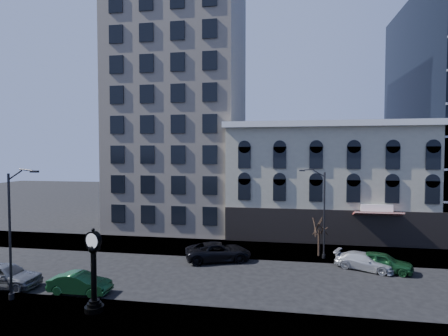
% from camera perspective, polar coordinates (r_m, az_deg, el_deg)
% --- Properties ---
extents(ground, '(160.00, 160.00, 0.00)m').
position_cam_1_polar(ground, '(27.48, -5.74, -17.25)').
color(ground, black).
rests_on(ground, ground).
extents(sidewalk_far, '(160.00, 6.00, 0.12)m').
position_cam_1_polar(sidewalk_far, '(34.89, -2.23, -12.84)').
color(sidewalk_far, gray).
rests_on(sidewalk_far, ground).
extents(sidewalk_near, '(160.00, 6.00, 0.12)m').
position_cam_1_polar(sidewalk_near, '(20.45, -12.15, -24.31)').
color(sidewalk_near, gray).
rests_on(sidewalk_near, ground).
extents(cream_tower, '(15.90, 15.40, 42.50)m').
position_cam_1_polar(cream_tower, '(46.81, -7.09, 14.84)').
color(cream_tower, beige).
rests_on(cream_tower, ground).
extents(victorian_row, '(22.60, 11.19, 12.50)m').
position_cam_1_polar(victorian_row, '(41.33, 16.60, -2.18)').
color(victorian_row, '#B2AD93').
rests_on(victorian_row, ground).
extents(street_clock, '(1.10, 1.10, 4.83)m').
position_cam_1_polar(street_clock, '(22.28, -20.49, -15.87)').
color(street_clock, black).
rests_on(street_clock, sidewalk_near).
extents(street_lamp_near, '(2.16, 0.40, 8.34)m').
position_cam_1_polar(street_lamp_near, '(24.93, -30.68, -4.43)').
color(street_lamp_near, black).
rests_on(street_lamp_near, sidewalk_near).
extents(street_lamp_far, '(2.05, 0.39, 7.92)m').
position_cam_1_polar(street_lamp_far, '(31.33, 15.03, -3.42)').
color(street_lamp_far, black).
rests_on(street_lamp_far, sidewalk_far).
extents(bare_tree_far, '(2.23, 2.23, 3.83)m').
position_cam_1_polar(bare_tree_far, '(32.43, 15.26, -8.75)').
color(bare_tree_far, black).
rests_on(bare_tree_far, sidewalk_far).
extents(car_near_a, '(5.01, 2.14, 1.69)m').
position_cam_1_polar(car_near_a, '(29.34, -32.22, -14.59)').
color(car_near_a, '#595B60').
rests_on(car_near_a, ground).
extents(car_near_b, '(4.08, 1.43, 1.34)m').
position_cam_1_polar(car_near_b, '(26.03, -22.43, -16.99)').
color(car_near_b, '#143F1E').
rests_on(car_near_b, ground).
extents(car_far_a, '(6.20, 4.36, 1.57)m').
position_cam_1_polar(car_far_a, '(30.85, -0.92, -13.49)').
color(car_far_a, black).
rests_on(car_far_a, ground).
extents(car_far_b, '(4.89, 3.54, 1.31)m').
position_cam_1_polar(car_far_b, '(30.80, 21.95, -13.94)').
color(car_far_b, '#A5A8AD').
rests_on(car_far_b, ground).
extents(car_far_c, '(4.71, 3.03, 1.49)m').
position_cam_1_polar(car_far_c, '(30.87, 24.44, -13.77)').
color(car_far_c, '#143F1E').
rests_on(car_far_c, ground).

